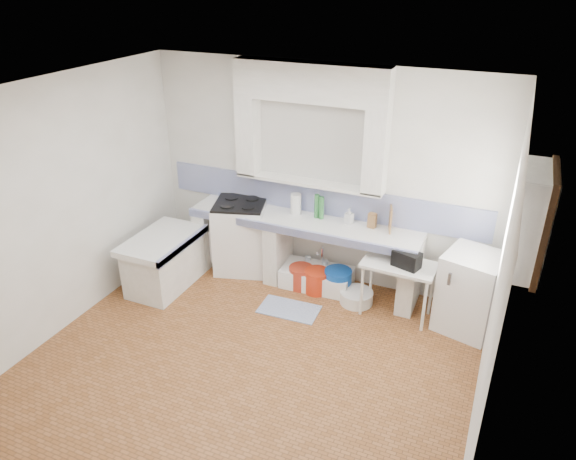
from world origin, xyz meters
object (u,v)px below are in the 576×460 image
at_px(stove, 241,237).
at_px(sink, 317,278).
at_px(fridge, 470,292).
at_px(side_table, 397,289).

distance_m(stove, sink, 1.18).
xyz_separation_m(sink, fridge, (1.90, -0.14, 0.36)).
bearing_deg(fridge, stove, -169.20).
bearing_deg(sink, stove, 175.64).
xyz_separation_m(sink, side_table, (1.09, -0.22, 0.24)).
height_order(side_table, fridge, fridge).
relative_size(sink, fridge, 0.96).
bearing_deg(fridge, side_table, -160.40).
height_order(stove, sink, stove).
xyz_separation_m(side_table, fridge, (0.81, 0.08, 0.12)).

